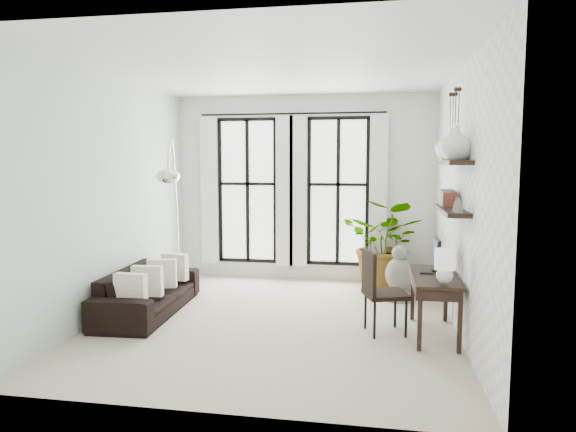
% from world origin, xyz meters
% --- Properties ---
extents(floor, '(5.00, 5.00, 0.00)m').
position_xyz_m(floor, '(0.00, 0.00, 0.00)').
color(floor, beige).
rests_on(floor, ground).
extents(ceiling, '(5.00, 5.00, 0.00)m').
position_xyz_m(ceiling, '(0.00, 0.00, 3.20)').
color(ceiling, white).
rests_on(ceiling, wall_back).
extents(wall_left, '(0.00, 5.00, 5.00)m').
position_xyz_m(wall_left, '(-2.25, 0.00, 1.60)').
color(wall_left, silver).
rests_on(wall_left, floor).
extents(wall_right, '(0.00, 5.00, 5.00)m').
position_xyz_m(wall_right, '(2.25, 0.00, 1.60)').
color(wall_right, white).
rests_on(wall_right, floor).
extents(wall_back, '(4.50, 0.00, 4.50)m').
position_xyz_m(wall_back, '(0.00, 2.50, 1.60)').
color(wall_back, white).
rests_on(wall_back, floor).
extents(windows, '(3.26, 0.13, 2.65)m').
position_xyz_m(windows, '(-0.20, 2.43, 1.56)').
color(windows, white).
rests_on(windows, wall_back).
extents(wall_shelves, '(0.25, 1.30, 0.60)m').
position_xyz_m(wall_shelves, '(2.11, -0.18, 1.73)').
color(wall_shelves, black).
rests_on(wall_shelves, wall_right).
extents(sofa, '(0.91, 2.11, 0.61)m').
position_xyz_m(sofa, '(-1.80, 0.08, 0.30)').
color(sofa, black).
rests_on(sofa, floor).
extents(throw_pillows, '(0.40, 1.52, 0.40)m').
position_xyz_m(throw_pillows, '(-1.70, 0.08, 0.50)').
color(throw_pillows, white).
rests_on(throw_pillows, sofa).
extents(plant, '(1.66, 1.57, 1.46)m').
position_xyz_m(plant, '(1.42, 2.10, 0.73)').
color(plant, '#2D7228').
rests_on(plant, floor).
extents(desk, '(0.52, 1.23, 1.12)m').
position_xyz_m(desk, '(1.95, -0.27, 0.69)').
color(desk, black).
rests_on(desk, floor).
extents(desk_chair, '(0.60, 0.60, 1.01)m').
position_xyz_m(desk_chair, '(1.30, -0.25, 0.57)').
color(desk_chair, black).
rests_on(desk_chair, floor).
extents(arc_lamp, '(0.74, 1.62, 2.42)m').
position_xyz_m(arc_lamp, '(-1.70, 0.76, 1.87)').
color(arc_lamp, silver).
rests_on(arc_lamp, floor).
extents(buddha, '(0.46, 0.46, 0.83)m').
position_xyz_m(buddha, '(1.61, 1.33, 0.35)').
color(buddha, gray).
rests_on(buddha, floor).
extents(vase_a, '(0.37, 0.37, 0.38)m').
position_xyz_m(vase_a, '(2.11, -0.46, 2.27)').
color(vase_a, white).
rests_on(vase_a, shelf_upper).
extents(vase_b, '(0.37, 0.37, 0.38)m').
position_xyz_m(vase_b, '(2.11, -0.06, 2.27)').
color(vase_b, white).
rests_on(vase_b, shelf_upper).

